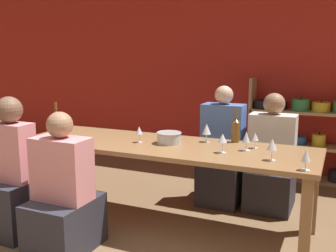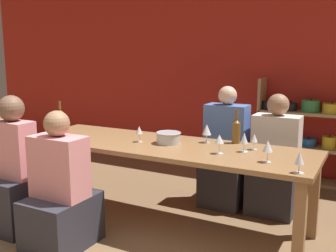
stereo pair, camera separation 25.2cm
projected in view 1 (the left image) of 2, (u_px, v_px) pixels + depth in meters
name	position (u px, v px, depth m)	size (l,w,h in m)	color
wall_back_red	(220.00, 70.00, 5.39)	(8.80, 0.06, 2.70)	red
shelf_unit	(297.00, 138.00, 4.92)	(1.23, 0.30, 1.27)	tan
dining_table	(164.00, 153.00, 3.59)	(2.73, 0.85, 0.76)	olive
mixing_bowl	(169.00, 137.00, 3.59)	(0.23, 0.23, 0.10)	#B7BABC
wine_bottle_green	(57.00, 123.00, 3.84)	(0.07, 0.07, 0.35)	brown
wine_bottle_dark	(236.00, 129.00, 3.64)	(0.08, 0.08, 0.32)	brown
wine_glass_empty_a	(255.00, 137.00, 3.40)	(0.06, 0.06, 0.14)	white
wine_glass_white_a	(223.00, 139.00, 3.24)	(0.07, 0.07, 0.16)	white
wine_glass_white_b	(272.00, 145.00, 3.01)	(0.08, 0.08, 0.17)	white
wine_glass_empty_b	(207.00, 129.00, 3.64)	(0.08, 0.08, 0.17)	white
wine_glass_white_c	(306.00, 156.00, 2.75)	(0.07, 0.07, 0.15)	white
wine_glass_red_a	(139.00, 131.00, 3.62)	(0.06, 0.06, 0.15)	white
wine_glass_empty_c	(246.00, 138.00, 3.31)	(0.07, 0.07, 0.17)	white
person_near_a	(14.00, 184.00, 3.40)	(0.37, 0.46, 1.22)	#2D2D38
person_far_a	(271.00, 167.00, 4.01)	(0.45, 0.57, 1.19)	#2D2D38
person_near_b	(64.00, 202.00, 3.14)	(0.45, 0.57, 1.13)	#2D2D38
person_far_b	(222.00, 161.00, 4.17)	(0.43, 0.54, 1.25)	#2D2D38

